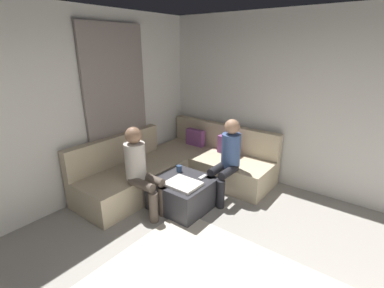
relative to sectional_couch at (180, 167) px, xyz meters
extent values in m
cube|color=silver|center=(2.08, 1.06, 1.07)|extent=(6.00, 0.12, 2.70)
cube|color=silver|center=(-0.86, -1.88, 1.07)|extent=(0.12, 6.00, 2.70)
cube|color=gray|center=(-0.76, -0.58, 0.97)|extent=(0.06, 1.10, 2.50)
cube|color=#C6B593|center=(0.30, 0.53, -0.07)|extent=(2.10, 0.85, 0.42)
cube|color=#C6B593|center=(0.30, 0.88, 0.36)|extent=(2.10, 0.14, 0.45)
cube|color=#C6B593|center=(-0.32, -0.75, -0.07)|extent=(0.85, 1.70, 0.42)
cube|color=#C6B593|center=(-0.68, -0.75, 0.36)|extent=(0.14, 1.70, 0.45)
cube|color=#8C4C8C|center=(-0.20, 0.70, 0.26)|extent=(0.36, 0.12, 0.36)
cube|color=#8C4C8C|center=(0.50, 0.70, 0.26)|extent=(0.36, 0.12, 0.36)
cube|color=#333338|center=(0.53, -0.55, -0.07)|extent=(0.76, 0.76, 0.42)
cube|color=white|center=(0.63, -0.67, 0.16)|extent=(0.44, 0.36, 0.04)
cylinder|color=#334C72|center=(0.31, -0.37, 0.19)|extent=(0.08, 0.08, 0.10)
cube|color=white|center=(0.71, -0.33, 0.15)|extent=(0.05, 0.15, 0.02)
cylinder|color=black|center=(0.96, -0.25, -0.07)|extent=(0.12, 0.12, 0.42)
cylinder|color=black|center=(0.78, -0.25, -0.07)|extent=(0.12, 0.12, 0.42)
cylinder|color=black|center=(0.96, -0.05, 0.20)|extent=(0.12, 0.40, 0.12)
cylinder|color=black|center=(0.78, -0.05, 0.20)|extent=(0.12, 0.40, 0.12)
cylinder|color=#3F598C|center=(0.87, 0.15, 0.45)|extent=(0.28, 0.28, 0.50)
sphere|color=tan|center=(0.87, 0.15, 0.81)|extent=(0.22, 0.22, 0.22)
cylinder|color=brown|center=(0.45, -0.89, -0.07)|extent=(0.12, 0.12, 0.42)
cylinder|color=brown|center=(0.45, -1.07, -0.07)|extent=(0.12, 0.12, 0.42)
cylinder|color=brown|center=(0.25, -0.89, 0.20)|extent=(0.40, 0.12, 0.12)
cylinder|color=brown|center=(0.25, -1.07, 0.20)|extent=(0.40, 0.12, 0.12)
cylinder|color=beige|center=(0.05, -0.98, 0.45)|extent=(0.28, 0.28, 0.50)
sphere|color=#8C664C|center=(0.05, -0.98, 0.81)|extent=(0.22, 0.22, 0.22)
camera|label=1|loc=(2.73, -3.22, 1.90)|focal=25.82mm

